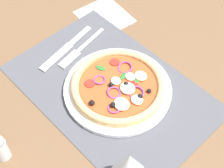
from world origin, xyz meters
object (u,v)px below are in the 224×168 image
object	(u,v)px
wine_glass	(129,167)
napkin	(104,16)
plate	(118,89)
pepper_shaker	(1,149)
fork	(80,49)
knife	(66,48)
pizza	(118,85)

from	to	relation	value
wine_glass	napkin	bearing A→B (deg)	-37.51
plate	pepper_shaker	bearing A→B (deg)	81.42
fork	wine_glass	bearing A→B (deg)	53.89
knife	wine_glass	world-z (taller)	wine_glass
pizza	fork	xyz separation A→B (cm)	(17.37, -2.19, -2.06)
knife	wine_glass	xyz separation A→B (cm)	(-39.48, 15.49, 9.60)
napkin	wine_glass	bearing A→B (deg)	142.49
plate	napkin	distance (cm)	28.38
napkin	pepper_shaker	distance (cm)	50.67
pizza	napkin	size ratio (longest dim) A/B	1.58
plate	pepper_shaker	world-z (taller)	pepper_shaker
wine_glass	fork	bearing A→B (deg)	-26.32
knife	pepper_shaker	xyz separation A→B (cm)	(-15.62, 30.15, 2.60)
plate	knife	xyz separation A→B (cm)	(20.22, 0.37, -0.33)
pizza	pepper_shaker	size ratio (longest dim) A/B	3.49
pizza	knife	bearing A→B (deg)	1.05
knife	napkin	size ratio (longest dim) A/B	1.35
plate	knife	world-z (taller)	plate
napkin	pepper_shaker	bearing A→B (deg)	111.35
pizza	knife	distance (cm)	20.47
napkin	pepper_shaker	size ratio (longest dim) A/B	2.20
knife	napkin	xyz separation A→B (cm)	(2.79, -16.96, -0.47)
fork	pepper_shaker	size ratio (longest dim) A/B	2.69
wine_glass	napkin	distance (cm)	54.24
napkin	fork	bearing A→B (deg)	111.87
pepper_shaker	wine_glass	bearing A→B (deg)	-148.45
plate	wine_glass	xyz separation A→B (cm)	(-19.26, 15.86, 9.27)
plate	knife	size ratio (longest dim) A/B	1.36
fork	napkin	distance (cm)	15.53
fork	knife	size ratio (longest dim) A/B	0.90
fork	pepper_shaker	bearing A→B (deg)	11.33
pizza	napkin	xyz separation A→B (cm)	(23.16, -16.59, -2.50)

